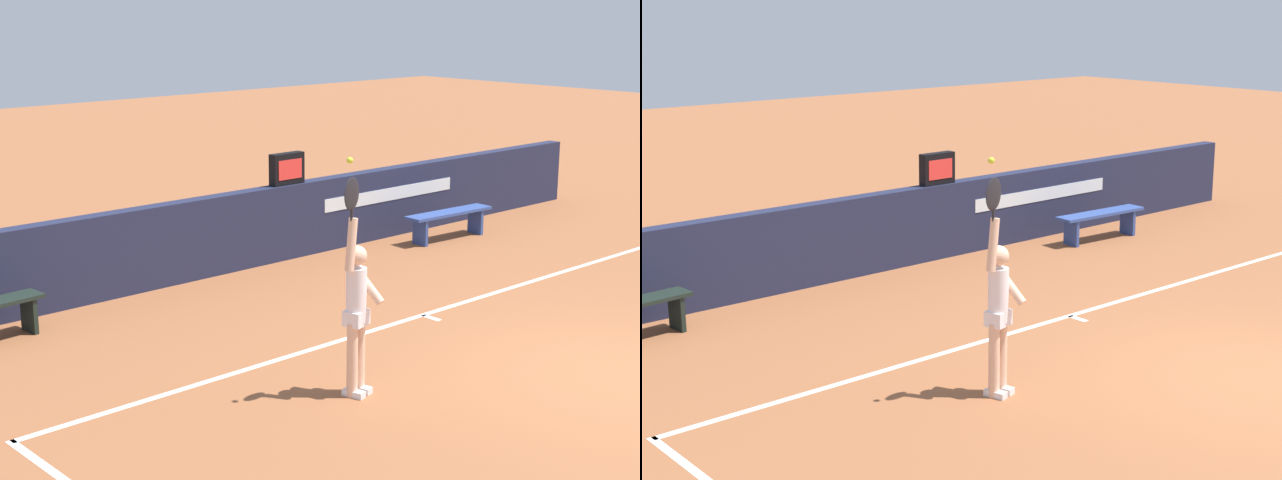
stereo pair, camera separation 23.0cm
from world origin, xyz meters
The scene contains 8 objects.
ground_plane centered at (0.00, 0.00, 0.00)m, with size 60.00×60.00×0.00m, color #945633.
court_lines centered at (0.00, 0.28, 0.00)m, with size 11.59×5.29×0.00m.
back_wall centered at (0.00, 6.33, 0.60)m, with size 15.60×0.27×1.20m.
speed_display centered at (0.61, 6.33, 1.44)m, with size 0.60×0.17×0.50m.
tennis_player centered at (-2.52, 1.52, 0.97)m, with size 0.47×0.42×2.35m.
tennis_ball centered at (-2.73, 1.41, 2.53)m, with size 0.07×0.07×0.07m.
courtside_bench_near centered at (-4.61, 5.66, 0.37)m, with size 1.24×0.45×0.50m.
courtside_bench_far centered at (3.48, 5.42, 0.38)m, with size 1.80×0.47×0.49m.
Camera 2 is at (-9.25, -5.71, 4.10)m, focal length 56.17 mm.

